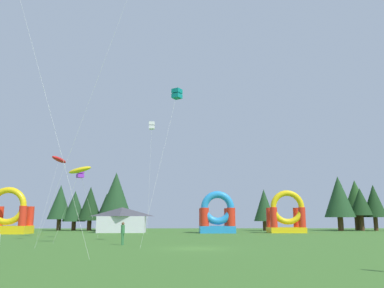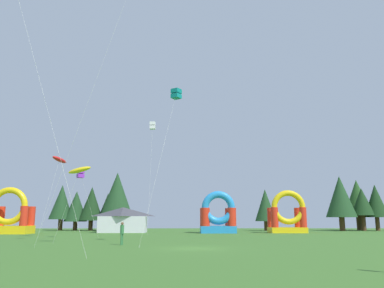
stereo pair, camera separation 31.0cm
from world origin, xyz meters
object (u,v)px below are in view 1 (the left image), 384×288
at_px(kite_teal_box, 177,94).
at_px(kite_white_box, 152,126).
at_px(festival_tent, 122,220).
at_px(person_near_camera, 123,231).
at_px(inflatable_red_slide, 217,218).
at_px(kite_purple_box, 80,174).
at_px(inflatable_blue_arch, 286,217).
at_px(kite_yellow_parafoil, 80,170).
at_px(kite_red_parafoil, 59,160).
at_px(inflatable_orange_dome, 9,217).

relative_size(kite_teal_box, kite_white_box, 0.83).
height_order(kite_white_box, festival_tent, kite_white_box).
bearing_deg(festival_tent, person_near_camera, -81.22).
height_order(kite_white_box, inflatable_red_slide, kite_white_box).
bearing_deg(kite_purple_box, kite_teal_box, -42.67).
bearing_deg(kite_teal_box, kite_white_box, 99.90).
bearing_deg(inflatable_blue_arch, kite_yellow_parafoil, -134.91).
distance_m(kite_red_parafoil, inflatable_blue_arch, 34.56).
bearing_deg(inflatable_orange_dome, inflatable_red_slide, 5.93).
xyz_separation_m(kite_teal_box, kite_red_parafoil, (-14.05, 12.07, -4.26)).
relative_size(kite_white_box, kite_red_parafoil, 1.74).
distance_m(kite_white_box, person_near_camera, 28.39).
height_order(kite_red_parafoil, festival_tent, kite_red_parafoil).
xyz_separation_m(inflatable_blue_arch, inflatable_red_slide, (-10.70, -0.25, -0.14)).
height_order(kite_purple_box, festival_tent, kite_purple_box).
xyz_separation_m(kite_white_box, kite_yellow_parafoil, (-4.60, -22.35, -9.49)).
relative_size(kite_purple_box, festival_tent, 1.05).
height_order(kite_red_parafoil, inflatable_red_slide, kite_red_parafoil).
bearing_deg(festival_tent, kite_purple_box, -96.22).
bearing_deg(person_near_camera, inflatable_orange_dome, 59.69).
relative_size(person_near_camera, inflatable_blue_arch, 0.29).
bearing_deg(kite_purple_box, inflatable_orange_dome, 134.90).
height_order(kite_white_box, kite_red_parafoil, kite_white_box).
distance_m(kite_purple_box, person_near_camera, 13.78).
bearing_deg(kite_red_parafoil, festival_tent, 72.89).
xyz_separation_m(inflatable_red_slide, festival_tent, (-14.75, 2.21, -0.26)).
relative_size(kite_yellow_parafoil, person_near_camera, 3.73).
relative_size(kite_teal_box, festival_tent, 1.89).
bearing_deg(festival_tent, kite_red_parafoil, -107.11).
xyz_separation_m(kite_white_box, person_near_camera, (-0.28, -24.20, -14.85)).
bearing_deg(kite_red_parafoil, kite_purple_box, -32.42).
distance_m(kite_purple_box, festival_tent, 19.42).
height_order(kite_yellow_parafoil, festival_tent, kite_yellow_parafoil).
bearing_deg(kite_yellow_parafoil, kite_red_parafoil, 116.45).
distance_m(kite_teal_box, kite_white_box, 24.26).
distance_m(kite_yellow_parafoil, festival_tent, 27.68).
relative_size(inflatable_red_slide, festival_tent, 0.86).
bearing_deg(kite_red_parafoil, inflatable_blue_arch, 25.65).
distance_m(kite_teal_box, kite_purple_box, 16.12).
distance_m(inflatable_red_slide, festival_tent, 14.92).
height_order(kite_white_box, kite_purple_box, kite_white_box).
xyz_separation_m(kite_red_parafoil, inflatable_orange_dome, (-10.14, 11.32, -6.69)).
relative_size(inflatable_blue_arch, inflatable_red_slide, 1.03).
bearing_deg(festival_tent, kite_teal_box, -72.73).
bearing_deg(kite_yellow_parafoil, person_near_camera, -23.15).
relative_size(kite_white_box, inflatable_blue_arch, 2.58).
relative_size(person_near_camera, festival_tent, 0.26).
xyz_separation_m(person_near_camera, inflatable_red_slide, (10.25, 26.95, 1.10)).
bearing_deg(kite_teal_box, inflatable_orange_dome, 135.97).
distance_m(kite_white_box, inflatable_orange_dome, 24.26).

